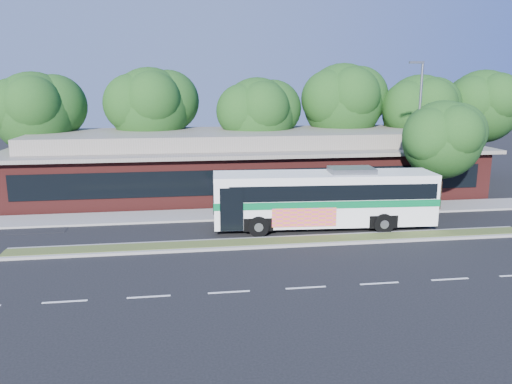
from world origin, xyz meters
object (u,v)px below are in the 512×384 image
Objects in this scene: sedan at (16,198)px; transit_bus at (325,195)px; sidewalk_tree at (447,138)px; lamp_post at (418,132)px.

transit_bus is at bearing -126.99° from sedan.
transit_bus reaches higher than sedan.
sidewalk_tree is (8.41, 2.90, 2.68)m from transit_bus.
sidewalk_tree is (26.39, -3.76, 3.77)m from sedan.
sedan is at bearing 163.09° from transit_bus.
lamp_post reaches higher than sidewalk_tree.
lamp_post is 25.20m from sedan.
transit_bus is 19.21m from sedan.
sedan is at bearing 171.89° from sidewalk_tree.
sidewalk_tree reaches higher than sedan.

